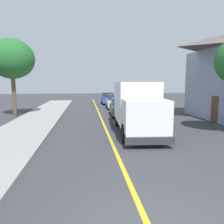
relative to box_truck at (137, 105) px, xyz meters
name	(u,v)px	position (x,y,z in m)	size (l,w,h in m)	color
centre_line_yellow	(107,131)	(-1.89, 0.32, -1.76)	(0.16, 56.00, 0.01)	gold
box_truck	(137,105)	(0.00, 0.00, 0.00)	(2.82, 7.31, 3.20)	white
parked_car_near	(120,108)	(0.03, 6.97, -0.97)	(1.98, 4.47, 1.67)	#4C564C
parked_car_mid	(114,102)	(0.26, 13.20, -0.97)	(1.95, 4.46, 1.67)	silver
parked_car_far	(108,99)	(0.03, 18.85, -0.97)	(1.84, 4.41, 1.67)	#2D4793
street_tree_down_block	(12,59)	(-9.81, 7.66, 3.49)	(3.99, 3.99, 7.08)	brown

